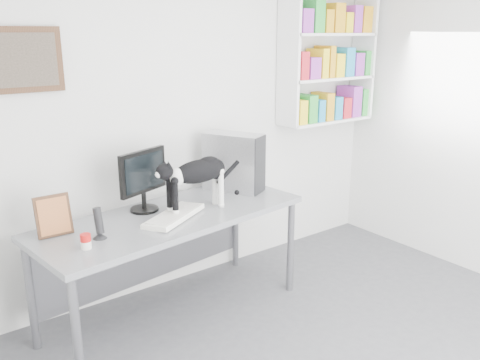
# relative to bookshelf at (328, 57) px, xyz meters

# --- Properties ---
(room) EXTENTS (4.01, 4.01, 2.70)m
(room) POSITION_rel_bookshelf_xyz_m (-1.40, -1.85, -0.50)
(room) COLOR #55565A
(room) RESTS_ON ground
(bookshelf) EXTENTS (1.03, 0.28, 1.24)m
(bookshelf) POSITION_rel_bookshelf_xyz_m (0.00, 0.00, 0.00)
(bookshelf) COLOR white
(bookshelf) RESTS_ON room
(wall_art) EXTENTS (0.52, 0.04, 0.42)m
(wall_art) POSITION_rel_bookshelf_xyz_m (-2.70, 0.12, 0.05)
(wall_art) COLOR #452916
(wall_art) RESTS_ON room
(desk) EXTENTS (2.05, 0.99, 0.82)m
(desk) POSITION_rel_bookshelf_xyz_m (-1.92, -0.38, -1.44)
(desk) COLOR gray
(desk) RESTS_ON room
(monitor) EXTENTS (0.48, 0.34, 0.46)m
(monitor) POSITION_rel_bookshelf_xyz_m (-2.05, -0.19, -0.80)
(monitor) COLOR black
(monitor) RESTS_ON desk
(keyboard) EXTENTS (0.56, 0.43, 0.04)m
(keyboard) POSITION_rel_bookshelf_xyz_m (-1.96, -0.46, -1.01)
(keyboard) COLOR white
(keyboard) RESTS_ON desk
(pc_tower) EXTENTS (0.40, 0.52, 0.47)m
(pc_tower) POSITION_rel_bookshelf_xyz_m (-1.23, -0.17, -0.79)
(pc_tower) COLOR #B9B9BE
(pc_tower) RESTS_ON desk
(speaker) EXTENTS (0.11, 0.11, 0.21)m
(speaker) POSITION_rel_bookshelf_xyz_m (-2.51, -0.49, -0.92)
(speaker) COLOR black
(speaker) RESTS_ON desk
(leaning_print) EXTENTS (0.22, 0.09, 0.28)m
(leaning_print) POSITION_rel_bookshelf_xyz_m (-2.72, -0.27, -0.89)
(leaning_print) COLOR #452916
(leaning_print) RESTS_ON desk
(soup_can) EXTENTS (0.09, 0.09, 0.09)m
(soup_can) POSITION_rel_bookshelf_xyz_m (-2.63, -0.60, -0.98)
(soup_can) COLOR red
(soup_can) RESTS_ON desk
(cat) EXTENTS (0.65, 0.20, 0.40)m
(cat) POSITION_rel_bookshelf_xyz_m (-1.73, -0.43, -0.83)
(cat) COLOR black
(cat) RESTS_ON desk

